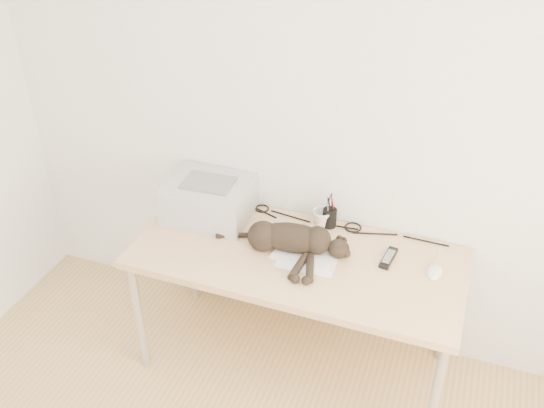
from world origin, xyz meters
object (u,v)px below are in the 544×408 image
at_px(cat, 288,239).
at_px(mouse, 435,270).
at_px(printer, 209,199).
at_px(pen_cup, 330,217).
at_px(mug, 322,218).
at_px(desk, 302,266).

distance_m(cat, mouse, 0.70).
height_order(printer, pen_cup, printer).
height_order(printer, mouse, printer).
bearing_deg(mug, printer, -169.31).
relative_size(desk, cat, 2.34).
distance_m(printer, mug, 0.60).
height_order(desk, mouse, mouse).
bearing_deg(desk, pen_cup, 68.96).
distance_m(printer, cat, 0.51).
xyz_separation_m(mug, mouse, (0.60, -0.19, -0.03)).
relative_size(desk, printer, 3.56).
bearing_deg(printer, mug, 10.69).
bearing_deg(printer, mouse, -3.68).
relative_size(printer, cat, 0.66).
height_order(printer, mug, printer).
bearing_deg(pen_cup, printer, -169.03).
xyz_separation_m(pen_cup, mouse, (0.56, -0.20, -0.03)).
distance_m(desk, mug, 0.27).
distance_m(cat, pen_cup, 0.30).
bearing_deg(printer, pen_cup, 10.97).
xyz_separation_m(cat, pen_cup, (0.13, 0.27, -0.01)).
bearing_deg(pen_cup, mug, -164.67).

